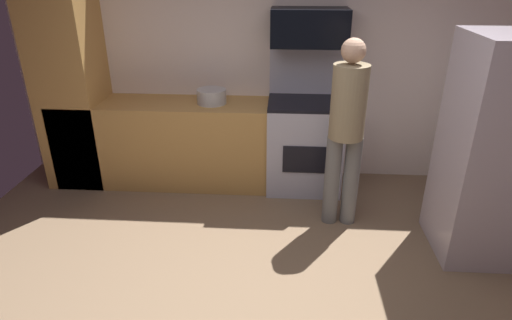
{
  "coord_description": "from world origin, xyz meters",
  "views": [
    {
      "loc": [
        0.29,
        -2.25,
        2.23
      ],
      "look_at": [
        0.12,
        0.3,
        1.05
      ],
      "focal_mm": 30.34,
      "sensor_mm": 36.0,
      "label": 1
    }
  ],
  "objects_px": {
    "refrigerator": "(508,152)",
    "person_cook": "(346,126)",
    "oven_range": "(304,141)",
    "microwave": "(309,27)",
    "stock_pot": "(212,96)"
  },
  "relations": [
    {
      "from": "microwave",
      "to": "person_cook",
      "type": "relative_size",
      "value": 0.44
    },
    {
      "from": "microwave",
      "to": "stock_pot",
      "type": "distance_m",
      "value": 1.18
    },
    {
      "from": "oven_range",
      "to": "person_cook",
      "type": "height_order",
      "value": "person_cook"
    },
    {
      "from": "oven_range",
      "to": "person_cook",
      "type": "xyz_separation_m",
      "value": [
        0.32,
        -0.71,
        0.43
      ]
    },
    {
      "from": "oven_range",
      "to": "microwave",
      "type": "relative_size",
      "value": 1.99
    },
    {
      "from": "microwave",
      "to": "person_cook",
      "type": "bearing_deg",
      "value": -68.48
    },
    {
      "from": "microwave",
      "to": "stock_pot",
      "type": "xyz_separation_m",
      "value": [
        -0.96,
        -0.08,
        -0.68
      ]
    },
    {
      "from": "microwave",
      "to": "stock_pot",
      "type": "bearing_deg",
      "value": -175.24
    },
    {
      "from": "person_cook",
      "to": "refrigerator",
      "type": "bearing_deg",
      "value": -15.58
    },
    {
      "from": "refrigerator",
      "to": "person_cook",
      "type": "xyz_separation_m",
      "value": [
        -1.2,
        0.33,
        0.05
      ]
    },
    {
      "from": "stock_pot",
      "to": "oven_range",
      "type": "bearing_deg",
      "value": -0.4
    },
    {
      "from": "oven_range",
      "to": "stock_pot",
      "type": "relative_size",
      "value": 4.93
    },
    {
      "from": "refrigerator",
      "to": "stock_pot",
      "type": "relative_size",
      "value": 5.96
    },
    {
      "from": "refrigerator",
      "to": "person_cook",
      "type": "distance_m",
      "value": 1.24
    },
    {
      "from": "microwave",
      "to": "refrigerator",
      "type": "bearing_deg",
      "value": -36.83
    }
  ]
}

